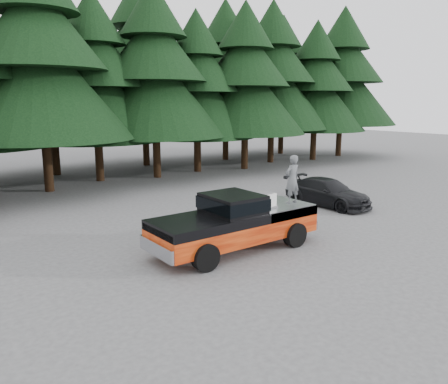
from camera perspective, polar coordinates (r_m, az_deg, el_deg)
ground at (r=13.65m, az=-0.96°, el=-9.20°), size 120.00×120.00×0.00m
pickup_truck at (r=14.58m, az=1.44°, el=-5.06°), size 6.00×2.04×1.33m
truck_cab at (r=14.28m, az=1.15°, el=-1.44°), size 1.66×1.90×0.59m
air_compressor at (r=14.88m, az=5.23°, el=-1.18°), size 0.78×0.68×0.47m
man_on_bed at (r=15.60m, az=8.90°, el=1.66°), size 0.64×0.43×1.72m
parked_car at (r=21.41m, az=13.36°, el=-0.03°), size 1.98×4.46×1.27m
treeline at (r=28.79m, az=-21.63°, el=16.59°), size 60.15×16.05×17.50m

